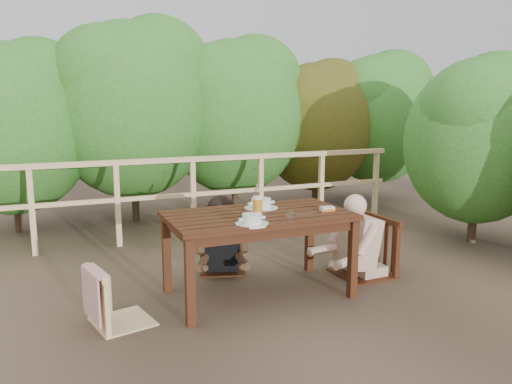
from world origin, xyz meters
name	(u,v)px	position (x,y,z in m)	size (l,w,h in m)	color
ground	(258,294)	(0.00, 0.00, 0.00)	(60.00, 60.00, 0.00)	brown
table	(258,255)	(0.00, 0.00, 0.36)	(1.54, 0.87, 0.71)	#33170B
chair_left	(120,269)	(-1.17, -0.11, 0.43)	(0.43, 0.43, 0.86)	#E3BB82
chair_far	(221,227)	(-0.08, 0.73, 0.44)	(0.44, 0.44, 0.88)	#33170B
chair_right	(364,222)	(1.14, 0.07, 0.52)	(0.52, 0.52, 1.04)	#33170B
woman	(220,212)	(-0.08, 0.75, 0.59)	(0.48, 0.59, 1.19)	black
diner_right	(368,208)	(1.17, 0.07, 0.66)	(0.53, 0.65, 1.32)	tan
railing	(193,198)	(0.00, 2.00, 0.51)	(5.60, 0.10, 1.01)	#E3BB82
hedge_row	(195,85)	(0.40, 3.20, 1.90)	(6.60, 1.60, 3.80)	#2F6823
soup_near	(252,219)	(-0.19, -0.31, 0.76)	(0.26, 0.26, 0.09)	silver
soup_far	(261,204)	(0.11, 0.19, 0.76)	(0.30, 0.30, 0.10)	white
beer_glass	(258,206)	(-0.02, -0.03, 0.79)	(0.08, 0.08, 0.16)	#DB9B0C
bottle	(257,197)	(0.06, 0.17, 0.83)	(0.06, 0.06, 0.24)	silver
tumbler	(290,216)	(0.15, -0.31, 0.75)	(0.07, 0.07, 0.08)	white
butter_tub	(327,210)	(0.59, -0.15, 0.74)	(0.12, 0.08, 0.05)	white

